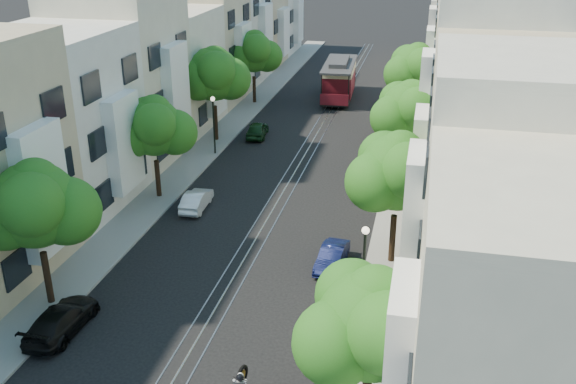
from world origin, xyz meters
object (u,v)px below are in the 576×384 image
Objects in this scene: tree_e_b at (398,174)px; tree_e_c at (409,112)px; tree_w_a at (36,207)px; tree_w_d at (254,53)px; parked_car_w_near at (61,319)px; parked_car_w_mid at (196,200)px; tree_w_c at (214,75)px; tree_e_a at (373,328)px; lamp_west at (213,117)px; cable_car at (339,77)px; parked_car_e_mid at (332,257)px; tree_e_d at (416,70)px; parked_car_w_far at (257,129)px; tree_w_b at (154,129)px; lamp_east at (364,258)px; parked_car_e_far at (388,134)px.

tree_e_c is (-0.00, 11.00, -0.13)m from tree_e_b.
tree_e_b is at bearing 25.92° from tree_w_a.
tree_e_b is 30.60m from tree_w_d.
parked_car_w_mid is at bearing -94.36° from parked_car_w_near.
tree_w_a is 23.00m from tree_w_c.
tree_w_c reaches higher than tree_e_a.
tree_w_a reaches higher than tree_e_c.
tree_e_c is 23.90m from parked_car_w_near.
lamp_west is at bearing -86.56° from tree_w_d.
tree_e_c is 23.05m from tree_w_a.
tree_w_c is 3.81m from lamp_west.
parked_car_e_mid is (4.34, -31.55, -1.45)m from cable_car.
tree_w_a is at bearing 160.85° from tree_e_a.
parked_car_w_far is (-11.66, -4.36, -4.26)m from tree_e_d.
tree_w_b is 1.55× the size of parked_car_w_near.
tree_w_c is at bearing 24.91° from parked_car_w_far.
tree_w_c is 16.50m from cable_car.
parked_car_w_far is at bearing 115.32° from lamp_east.
tree_e_d is at bearing -19.15° from tree_w_d.
cable_car is at bearing 74.25° from tree_w_b.
tree_e_d reaches higher than lamp_east.
tree_e_a is 0.94× the size of tree_w_a.
tree_e_d is 23.60m from parked_car_e_mid.
tree_w_a is 34.00m from tree_w_d.
parked_car_w_near is (-11.20, -27.16, -0.08)m from parked_car_e_far.
parked_car_e_mid is at bearing -86.94° from parked_car_e_far.
tree_w_c is at bearing 90.00° from tree_w_b.
tree_w_b is 26.63m from cable_car.
tree_e_a is 23.00m from tree_e_c.
lamp_west is (-13.56, -8.98, -2.02)m from tree_e_d.
tree_w_d is 1.57× the size of lamp_east.
tree_w_a reaches higher than cable_car.
lamp_east is (-0.96, -26.98, -2.02)m from tree_e_d.
tree_e_b is 5.41m from lamp_east.
tree_e_b reaches higher than tree_w_b.
tree_w_c reaches higher than tree_w_b.
tree_w_a reaches higher than lamp_west.
tree_e_a is at bearing -19.15° from tree_w_a.
tree_e_b is 1.03× the size of tree_e_c.
tree_e_b reaches higher than parked_car_w_mid.
cable_car is (-7.20, 19.52, -2.62)m from tree_e_c.
tree_w_c is 1.76× the size of parked_car_w_near.
tree_e_c reaches higher than parked_car_e_mid.
tree_e_d is (0.00, 22.00, 0.13)m from tree_e_b.
tree_e_c reaches higher than lamp_east.
parked_car_w_mid is at bearing -122.92° from tree_e_d.
parked_car_e_mid is 20.63m from parked_car_w_far.
cable_car is 2.48× the size of parked_car_w_far.
tree_w_d reaches higher than lamp_west.
tree_w_b is at bearing -95.97° from lamp_west.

